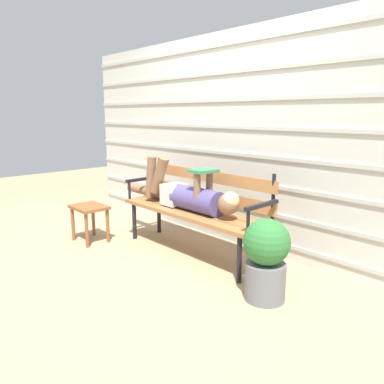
{
  "coord_description": "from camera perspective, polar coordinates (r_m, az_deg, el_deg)",
  "views": [
    {
      "loc": [
        2.54,
        -2.19,
        1.35
      ],
      "look_at": [
        0.0,
        0.18,
        0.62
      ],
      "focal_mm": 34.71,
      "sensor_mm": 36.0,
      "label": 1
    }
  ],
  "objects": [
    {
      "name": "footstool",
      "position": [
        4.11,
        -15.47,
        -3.17
      ],
      "size": [
        0.39,
        0.3,
        0.39
      ],
      "color": "brown",
      "rests_on": "ground"
    },
    {
      "name": "house_siding",
      "position": [
        3.89,
        6.25,
        7.93
      ],
      "size": [
        5.01,
        0.08,
        2.16
      ],
      "color": "beige",
      "rests_on": "ground"
    },
    {
      "name": "potted_plant",
      "position": [
        2.79,
        11.31,
        -9.82
      ],
      "size": [
        0.34,
        0.34,
        0.62
      ],
      "color": "slate",
      "rests_on": "ground"
    },
    {
      "name": "ground_plane",
      "position": [
        3.61,
        -2.09,
        -9.99
      ],
      "size": [
        12.0,
        12.0,
        0.0
      ],
      "primitive_type": "plane",
      "color": "tan"
    },
    {
      "name": "reclining_person",
      "position": [
        3.6,
        -0.76,
        -0.35
      ],
      "size": [
        1.71,
        0.25,
        0.51
      ],
      "color": "#514784"
    },
    {
      "name": "park_bench",
      "position": [
        3.62,
        0.77,
        -1.93
      ],
      "size": [
        1.69,
        0.45,
        0.86
      ],
      "color": "#9E6638",
      "rests_on": "ground"
    }
  ]
}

